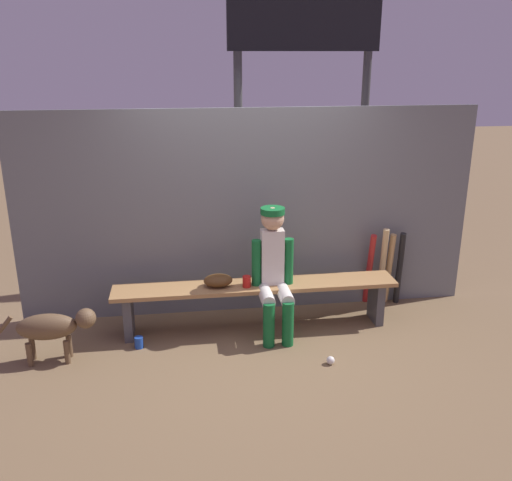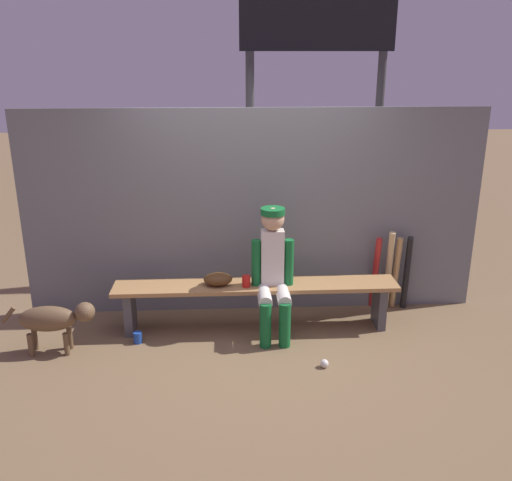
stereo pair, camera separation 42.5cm
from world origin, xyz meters
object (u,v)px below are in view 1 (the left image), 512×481
(baseball_glove, at_px, (218,280))
(bat_aluminum_red, at_px, (369,269))
(dugout_bench, at_px, (256,293))
(cup_on_ground, at_px, (139,342))
(bat_aluminum_black, at_px, (399,268))
(scoreboard, at_px, (309,51))
(player_seated, at_px, (274,268))
(bat_wood_natural, at_px, (382,267))
(baseball, at_px, (331,360))
(bat_wood_tan, at_px, (389,269))
(cup_on_bench, at_px, (247,282))
(dog, at_px, (53,327))

(baseball_glove, xyz_separation_m, bat_aluminum_red, (1.66, 0.39, -0.12))
(dugout_bench, xyz_separation_m, cup_on_ground, (-1.14, -0.24, -0.32))
(bat_aluminum_black, bearing_deg, bat_aluminum_red, 176.98)
(bat_aluminum_black, distance_m, scoreboard, 2.69)
(cup_on_ground, bearing_deg, bat_aluminum_black, 12.49)
(player_seated, xyz_separation_m, scoreboard, (0.68, 1.75, 1.97))
(bat_wood_natural, distance_m, baseball, 1.47)
(dugout_bench, bearing_deg, player_seated, -34.61)
(scoreboard, bearing_deg, bat_wood_tan, -62.01)
(bat_wood_tan, height_order, baseball, bat_wood_tan)
(dugout_bench, relative_size, scoreboard, 0.73)
(dugout_bench, bearing_deg, scoreboard, 62.85)
(bat_wood_tan, distance_m, cup_on_ground, 2.75)
(baseball_glove, distance_m, bat_wood_natural, 1.83)
(baseball_glove, relative_size, bat_aluminum_black, 0.34)
(cup_on_bench, bearing_deg, dog, -169.63)
(dog, bearing_deg, cup_on_bench, 10.37)
(bat_wood_natural, xyz_separation_m, bat_wood_tan, (0.09, 0.04, -0.04))
(baseball_glove, bearing_deg, bat_wood_tan, 11.64)
(player_seated, relative_size, baseball_glove, 4.46)
(baseball, distance_m, scoreboard, 3.57)
(bat_aluminum_black, xyz_separation_m, scoreboard, (-0.78, 1.28, 2.24))
(player_seated, xyz_separation_m, dog, (-2.01, -0.27, -0.34))
(baseball_glove, height_order, bat_aluminum_black, bat_aluminum_black)
(dugout_bench, bearing_deg, cup_on_bench, -150.69)
(bat_aluminum_red, height_order, scoreboard, scoreboard)
(dugout_bench, relative_size, bat_aluminum_red, 3.35)
(cup_on_bench, xyz_separation_m, scoreboard, (0.94, 1.70, 2.12))
(bat_aluminum_red, xyz_separation_m, cup_on_ground, (-2.43, -0.63, -0.36))
(bat_aluminum_red, bearing_deg, scoreboard, 109.48)
(player_seated, height_order, cup_on_ground, player_seated)
(bat_aluminum_black, height_order, scoreboard, scoreboard)
(dugout_bench, relative_size, dog, 3.30)
(baseball, height_order, dog, dog)
(cup_on_bench, relative_size, dog, 0.13)
(cup_on_bench, bearing_deg, bat_aluminum_black, 13.83)
(player_seated, distance_m, baseball_glove, 0.56)
(bat_wood_natural, distance_m, scoreboard, 2.62)
(baseball, bearing_deg, bat_wood_natural, 52.55)
(baseball_glove, relative_size, cup_on_bench, 2.55)
(player_seated, distance_m, bat_aluminum_black, 1.56)
(bat_aluminum_red, bearing_deg, bat_aluminum_black, -3.02)
(dugout_bench, distance_m, dog, 1.89)
(bat_wood_natural, relative_size, cup_on_ground, 8.12)
(bat_wood_natural, height_order, dog, bat_wood_natural)
(player_seated, distance_m, bat_wood_tan, 1.47)
(scoreboard, distance_m, dog, 4.09)
(dugout_bench, bearing_deg, dog, -168.52)
(baseball, relative_size, cup_on_ground, 0.67)
(bat_wood_natural, xyz_separation_m, bat_aluminum_black, (0.20, 0.02, -0.04))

